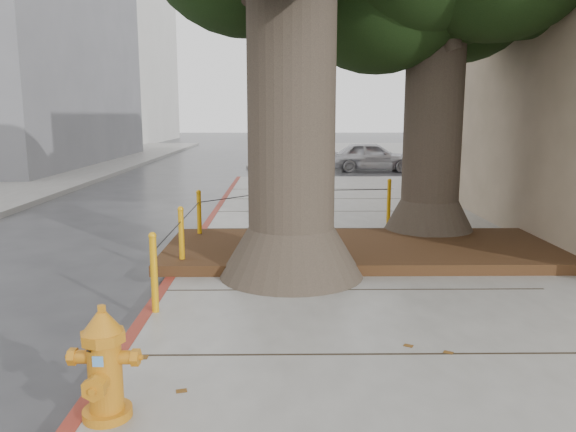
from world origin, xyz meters
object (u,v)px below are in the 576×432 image
Objects in this scene: car_silver at (372,156)px; car_dark at (41,155)px; fire_hydrant at (104,364)px; car_red at (484,159)px.

car_dark is (-14.31, 0.54, 0.05)m from car_silver.
car_silver reaches higher than fire_hydrant.
car_dark reaches higher than fire_hydrant.
car_silver is at bearing 67.32° from car_red.
car_red reaches higher than fire_hydrant.
car_red is at bearing 65.27° from fire_hydrant.
fire_hydrant is at bearing 168.15° from car_silver.
car_silver is at bearing 77.95° from fire_hydrant.
car_red reaches higher than car_silver.
car_dark reaches higher than car_silver.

